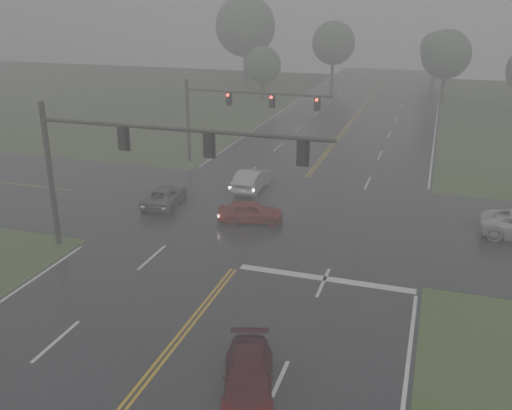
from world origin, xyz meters
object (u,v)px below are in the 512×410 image
(car_grey, at_px, (165,205))
(sedan_silver, at_px, (252,190))
(sedan_maroon, at_px, (249,391))
(sedan_red, at_px, (251,222))
(signal_gantry_near, at_px, (128,153))
(signal_gantry_far, at_px, (230,107))

(car_grey, bearing_deg, sedan_silver, -141.07)
(sedan_silver, xyz_separation_m, car_grey, (-4.40, -4.60, 0.00))
(sedan_maroon, xyz_separation_m, sedan_red, (-4.81, 14.71, 0.00))
(sedan_maroon, height_order, car_grey, car_grey)
(signal_gantry_near, height_order, signal_gantry_far, signal_gantry_near)
(signal_gantry_far, bearing_deg, car_grey, -94.72)
(sedan_red, xyz_separation_m, car_grey, (-6.24, 1.21, 0.00))
(signal_gantry_far, bearing_deg, sedan_red, -64.47)
(sedan_maroon, distance_m, sedan_red, 15.48)
(sedan_red, relative_size, car_grey, 0.88)
(sedan_silver, height_order, signal_gantry_far, signal_gantry_far)
(sedan_red, xyz_separation_m, signal_gantry_far, (-5.41, 11.33, 4.65))
(sedan_maroon, distance_m, signal_gantry_far, 28.36)
(sedan_silver, height_order, signal_gantry_near, signal_gantry_near)
(signal_gantry_near, bearing_deg, signal_gantry_far, 93.63)
(car_grey, relative_size, signal_gantry_far, 0.38)
(sedan_maroon, relative_size, sedan_silver, 0.92)
(sedan_maroon, xyz_separation_m, car_grey, (-11.05, 15.93, 0.00))
(sedan_red, bearing_deg, car_grey, 62.59)
(signal_gantry_far, bearing_deg, sedan_silver, -57.06)
(sedan_silver, xyz_separation_m, signal_gantry_near, (-2.46, -11.95, 5.51))
(car_grey, height_order, signal_gantry_near, signal_gantry_near)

